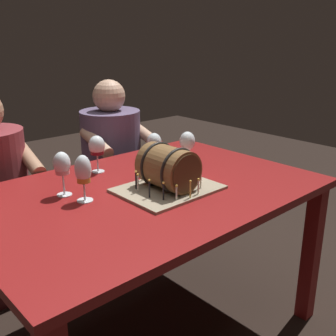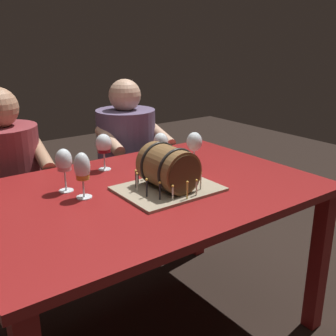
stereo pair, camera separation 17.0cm
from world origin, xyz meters
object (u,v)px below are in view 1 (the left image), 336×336
dining_table (146,209)px  wine_glass_amber (83,172)px  wine_glass_rose (62,165)px  person_seated_right (113,172)px  barrel_cake (168,171)px  wine_glass_red (97,147)px  wine_glass_white (154,144)px  wine_glass_empty (187,142)px

dining_table → wine_glass_amber: size_ratio=7.76×
wine_glass_rose → person_seated_right: size_ratio=0.16×
barrel_cake → wine_glass_red: size_ratio=2.28×
barrel_cake → person_seated_right: 0.99m
dining_table → wine_glass_rose: 0.41m
wine_glass_amber → wine_glass_rose: bearing=105.3°
barrel_cake → dining_table: bearing=126.4°
wine_glass_amber → wine_glass_white: wine_glass_amber is taller
wine_glass_amber → wine_glass_empty: 0.62m
barrel_cake → wine_glass_amber: 0.36m
dining_table → wine_glass_amber: (-0.27, 0.06, 0.22)m
barrel_cake → wine_glass_empty: bearing=31.4°
wine_glass_red → person_seated_right: bearing=49.6°
barrel_cake → wine_glass_red: barrel_cake is taller
person_seated_right → wine_glass_rose: bearing=-136.6°
wine_glass_rose → person_seated_right: bearing=43.4°
wine_glass_rose → wine_glass_amber: bearing=-74.7°
wine_glass_amber → person_seated_right: (0.65, 0.75, -0.34)m
dining_table → barrel_cake: 0.21m
dining_table → wine_glass_empty: size_ratio=8.27×
dining_table → barrel_cake: bearing=-53.6°
dining_table → wine_glass_amber: wine_glass_amber is taller
barrel_cake → person_seated_right: person_seated_right is taller
dining_table → person_seated_right: 0.90m
dining_table → wine_glass_white: bearing=41.9°
barrel_cake → person_seated_right: (0.32, 0.89, -0.30)m
wine_glass_empty → dining_table: bearing=-164.2°
wine_glass_amber → wine_glass_empty: (0.62, 0.04, 0.00)m
barrel_cake → wine_glass_empty: barrel_cake is taller
wine_glass_red → wine_glass_empty: same height
wine_glass_white → person_seated_right: size_ratio=0.16×
barrel_cake → wine_glass_white: bearing=60.4°
wine_glass_white → wine_glass_amber: bearing=-164.5°
dining_table → wine_glass_rose: size_ratio=7.97×
wine_glass_red → person_seated_right: (0.41, 0.48, -0.34)m
wine_glass_amber → wine_glass_red: bearing=48.8°
wine_glass_red → wine_glass_white: bearing=-30.3°
wine_glass_red → person_seated_right: size_ratio=0.16×
wine_glass_red → wine_glass_amber: size_ratio=0.94×
dining_table → person_seated_right: (0.38, 0.81, -0.12)m
dining_table → wine_glass_red: (-0.03, 0.33, 0.22)m
person_seated_right → barrel_cake: bearing=-109.9°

